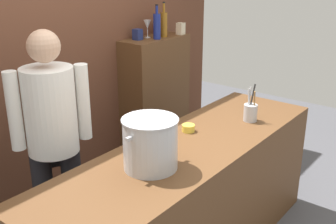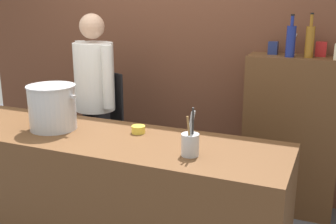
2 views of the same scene
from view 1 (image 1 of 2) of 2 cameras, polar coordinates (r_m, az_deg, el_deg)
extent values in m
cube|color=brown|center=(3.55, -16.08, 10.34)|extent=(4.40, 0.10, 3.00)
cube|color=brown|center=(2.98, 2.64, -12.51)|extent=(2.46, 0.70, 0.90)
cube|color=brown|center=(4.33, -1.72, 1.43)|extent=(0.76, 0.32, 1.34)
cylinder|color=black|center=(3.15, -12.75, -11.79)|extent=(0.14, 0.14, 0.84)
cylinder|color=black|center=(3.12, -16.40, -12.42)|extent=(0.14, 0.14, 0.84)
cylinder|color=white|center=(2.83, -15.82, 0.18)|extent=(0.34, 0.34, 0.58)
cube|color=black|center=(3.08, -15.96, -2.98)|extent=(0.28, 0.16, 0.52)
cylinder|color=white|center=(2.86, -11.53, 1.36)|extent=(0.09, 0.09, 0.52)
cylinder|color=white|center=(2.80, -20.30, 0.09)|extent=(0.09, 0.09, 0.52)
sphere|color=tan|center=(2.72, -16.67, 8.62)|extent=(0.21, 0.21, 0.21)
cylinder|color=#B7BABF|center=(2.43, -2.41, -4.44)|extent=(0.32, 0.32, 0.30)
cylinder|color=#B7BABF|center=(2.37, -2.47, -1.06)|extent=(0.33, 0.33, 0.01)
cube|color=#B7BABF|center=(2.27, -5.36, -3.70)|extent=(0.04, 0.02, 0.02)
cube|color=#B7BABF|center=(2.52, 0.17, -1.13)|extent=(0.04, 0.02, 0.02)
cylinder|color=#B7BABF|center=(3.22, 11.21, -0.10)|extent=(0.10, 0.10, 0.13)
cylinder|color=olive|center=(3.19, 11.73, 0.92)|extent=(0.04, 0.01, 0.22)
cylinder|color=#B7BABF|center=(3.19, 10.99, 1.10)|extent=(0.04, 0.04, 0.23)
cylinder|color=#B7BABF|center=(3.20, 11.01, 1.26)|extent=(0.05, 0.02, 0.24)
cylinder|color=#262626|center=(3.20, 11.36, 1.50)|extent=(0.02, 0.05, 0.27)
cylinder|color=yellow|center=(2.98, 2.79, -2.21)|extent=(0.09, 0.09, 0.05)
cylinder|color=#8C5919|center=(4.18, -0.56, 11.86)|extent=(0.07, 0.07, 0.24)
cylinder|color=#8C5919|center=(4.16, -0.56, 14.08)|extent=(0.02, 0.02, 0.09)
cylinder|color=black|center=(4.16, -0.57, 14.76)|extent=(0.03, 0.03, 0.01)
cylinder|color=navy|center=(4.06, -1.53, 11.62)|extent=(0.07, 0.07, 0.24)
cylinder|color=navy|center=(4.04, -1.55, 13.82)|extent=(0.02, 0.02, 0.08)
cylinder|color=black|center=(4.04, -1.55, 14.44)|extent=(0.03, 0.03, 0.01)
cylinder|color=silver|center=(4.16, -2.81, 10.17)|extent=(0.06, 0.06, 0.01)
cylinder|color=silver|center=(4.15, -2.82, 10.73)|extent=(0.01, 0.01, 0.08)
cone|color=silver|center=(4.14, -2.84, 11.85)|extent=(0.07, 0.07, 0.09)
cube|color=navy|center=(4.04, -4.19, 10.54)|extent=(0.07, 0.07, 0.10)
cube|color=red|center=(4.32, -1.03, 11.30)|extent=(0.08, 0.08, 0.11)
cube|color=beige|center=(4.33, 1.74, 11.35)|extent=(0.07, 0.07, 0.12)
camera|label=2|loc=(3.56, 50.84, 8.21)|focal=43.77mm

